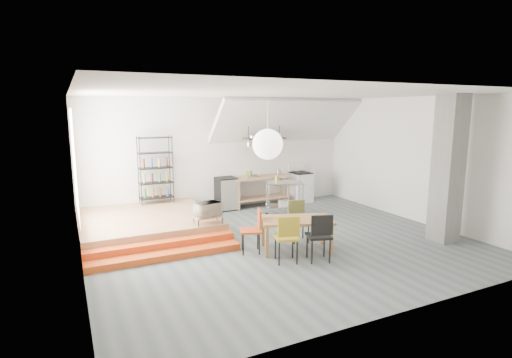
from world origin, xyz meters
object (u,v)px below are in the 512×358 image
dining_table (296,222)px  rolling_cart (284,195)px  mini_fridge (226,194)px  stove (300,186)px

dining_table → rolling_cart: size_ratio=1.47×
rolling_cart → mini_fridge: 1.85m
stove → mini_fridge: 2.50m
rolling_cart → mini_fridge: size_ratio=1.16×
stove → rolling_cart: bearing=-134.3°
rolling_cart → mini_fridge: bearing=146.7°
stove → mini_fridge: bearing=179.0°
dining_table → rolling_cart: bearing=85.4°
stove → mini_fridge: stove is taller
stove → dining_table: 4.55m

